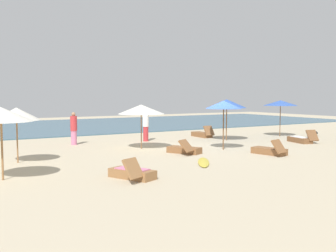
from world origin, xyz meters
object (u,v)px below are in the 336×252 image
object	(u,v)px
umbrella_4	(280,103)
lounger_4	(202,134)
lounger_2	(270,151)
surfboard	(204,162)
lounger_3	(132,173)
person_1	(146,124)
umbrella_5	(1,114)
lounger_1	(301,139)
lounger_0	(184,150)
umbrella_3	(224,105)
umbrella_0	(227,104)
person_0	(74,128)
umbrella_1	(141,109)
dog	(313,133)
umbrella_2	(16,114)

from	to	relation	value
umbrella_4	lounger_4	bearing A→B (deg)	152.47
lounger_2	lounger_4	distance (m)	7.53
lounger_4	surfboard	bearing A→B (deg)	-125.81
lounger_3	person_1	world-z (taller)	person_1
umbrella_5	lounger_4	distance (m)	14.37
person_1	lounger_1	bearing A→B (deg)	-35.42
lounger_3	lounger_0	bearing A→B (deg)	39.79
lounger_0	lounger_2	distance (m)	3.72
umbrella_3	lounger_0	distance (m)	2.98
umbrella_3	person_1	bearing A→B (deg)	107.73
umbrella_0	surfboard	size ratio (longest dim) A/B	1.14
person_0	umbrella_1	bearing A→B (deg)	-54.00
dog	surfboard	bearing A→B (deg)	-158.96
person_1	umbrella_0	bearing A→B (deg)	-26.00
lounger_1	dog	world-z (taller)	lounger_1
lounger_0	lounger_2	size ratio (longest dim) A/B	1.02
lounger_2	lounger_3	distance (m)	7.43
person_0	umbrella_4	bearing A→B (deg)	-12.05
person_1	umbrella_3	bearing A→B (deg)	-72.27
umbrella_2	lounger_3	bearing A→B (deg)	-62.99
lounger_2	lounger_3	world-z (taller)	lounger_3
umbrella_0	umbrella_2	world-z (taller)	umbrella_0
umbrella_4	person_0	distance (m)	12.57
umbrella_2	person_1	xyz separation A→B (m)	(7.48, 3.69, -0.90)
umbrella_4	dog	distance (m)	2.96
umbrella_5	lounger_2	distance (m)	10.93
umbrella_1	lounger_1	size ratio (longest dim) A/B	1.28
umbrella_4	lounger_3	size ratio (longest dim) A/B	1.28
umbrella_1	lounger_4	world-z (taller)	umbrella_1
person_0	lounger_1	bearing A→B (deg)	-26.75
umbrella_0	lounger_3	size ratio (longest dim) A/B	1.33
umbrella_2	umbrella_4	bearing A→B (deg)	5.87
lounger_4	umbrella_4	bearing A→B (deg)	-27.53
lounger_2	person_1	bearing A→B (deg)	107.78
umbrella_0	umbrella_2	distance (m)	11.71
umbrella_2	lounger_1	distance (m)	14.53
umbrella_2	person_0	xyz separation A→B (m)	(3.56, 4.23, -1.02)
umbrella_3	umbrella_5	bearing A→B (deg)	-169.75
lounger_0	surfboard	xyz separation A→B (m)	(-0.75, -2.45, -0.13)
lounger_1	person_0	distance (m)	12.13
umbrella_5	lounger_3	size ratio (longest dim) A/B	1.27
umbrella_2	lounger_4	xyz separation A→B (m)	(11.50, 3.86, -1.70)
umbrella_3	lounger_4	xyz separation A→B (m)	(2.46, 5.04, -1.94)
umbrella_4	umbrella_5	world-z (taller)	umbrella_4
surfboard	umbrella_2	bearing A→B (deg)	148.41
umbrella_5	lounger_3	bearing A→B (deg)	-28.22
umbrella_5	person_0	xyz separation A→B (m)	(4.56, 7.23, -1.15)
surfboard	umbrella_0	bearing A→B (deg)	44.21
umbrella_4	surfboard	size ratio (longest dim) A/B	1.10
lounger_0	lounger_4	xyz separation A→B (m)	(4.71, 5.12, 0.00)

